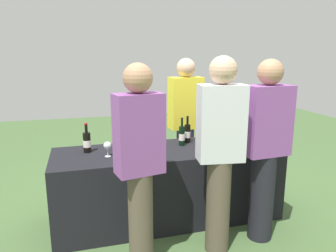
% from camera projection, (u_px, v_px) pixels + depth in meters
% --- Properties ---
extents(ground_plane, '(12.00, 12.00, 0.00)m').
position_uv_depth(ground_plane, '(168.00, 216.00, 3.50)').
color(ground_plane, '#476638').
extents(tasting_table, '(2.35, 0.77, 0.77)m').
position_uv_depth(tasting_table, '(168.00, 184.00, 3.41)').
color(tasting_table, black).
rests_on(tasting_table, ground_plane).
extents(wine_bottle_0, '(0.08, 0.08, 0.30)m').
position_uv_depth(wine_bottle_0, '(87.00, 142.00, 3.21)').
color(wine_bottle_0, black).
rests_on(wine_bottle_0, tasting_table).
extents(wine_bottle_1, '(0.07, 0.07, 0.31)m').
position_uv_depth(wine_bottle_1, '(118.00, 138.00, 3.33)').
color(wine_bottle_1, black).
rests_on(wine_bottle_1, tasting_table).
extents(wine_bottle_2, '(0.06, 0.06, 0.31)m').
position_uv_depth(wine_bottle_2, '(182.00, 136.00, 3.45)').
color(wine_bottle_2, black).
rests_on(wine_bottle_2, tasting_table).
extents(wine_bottle_3, '(0.07, 0.07, 0.30)m').
position_uv_depth(wine_bottle_3, '(187.00, 133.00, 3.57)').
color(wine_bottle_3, black).
rests_on(wine_bottle_3, tasting_table).
extents(wine_bottle_4, '(0.08, 0.08, 0.34)m').
position_uv_depth(wine_bottle_4, '(204.00, 133.00, 3.50)').
color(wine_bottle_4, black).
rests_on(wine_bottle_4, tasting_table).
extents(wine_bottle_5, '(0.08, 0.08, 0.30)m').
position_uv_depth(wine_bottle_5, '(217.00, 132.00, 3.64)').
color(wine_bottle_5, black).
rests_on(wine_bottle_5, tasting_table).
extents(wine_glass_0, '(0.08, 0.08, 0.15)m').
position_uv_depth(wine_glass_0, '(107.00, 146.00, 3.07)').
color(wine_glass_0, silver).
rests_on(wine_glass_0, tasting_table).
extents(wine_glass_1, '(0.07, 0.07, 0.13)m').
position_uv_depth(wine_glass_1, '(148.00, 145.00, 3.14)').
color(wine_glass_1, silver).
rests_on(wine_glass_1, tasting_table).
extents(wine_glass_2, '(0.07, 0.07, 0.15)m').
position_uv_depth(wine_glass_2, '(161.00, 143.00, 3.18)').
color(wine_glass_2, silver).
rests_on(wine_glass_2, tasting_table).
extents(wine_glass_3, '(0.07, 0.07, 0.14)m').
position_uv_depth(wine_glass_3, '(225.00, 139.00, 3.37)').
color(wine_glass_3, silver).
rests_on(wine_glass_3, tasting_table).
extents(wine_glass_4, '(0.07, 0.07, 0.15)m').
position_uv_depth(wine_glass_4, '(240.00, 136.00, 3.42)').
color(wine_glass_4, silver).
rests_on(wine_glass_4, tasting_table).
extents(ice_bucket, '(0.21, 0.21, 0.20)m').
position_uv_depth(ice_bucket, '(243.00, 132.00, 3.65)').
color(ice_bucket, silver).
rests_on(ice_bucket, tasting_table).
extents(server_pouring, '(0.41, 0.25, 1.70)m').
position_uv_depth(server_pouring, '(185.00, 121.00, 3.96)').
color(server_pouring, '#3F3351').
rests_on(server_pouring, ground_plane).
extents(guest_0, '(0.40, 0.27, 1.68)m').
position_uv_depth(guest_0, '(140.00, 161.00, 2.48)').
color(guest_0, brown).
rests_on(guest_0, ground_plane).
extents(guest_1, '(0.41, 0.26, 1.73)m').
position_uv_depth(guest_1, '(220.00, 149.00, 2.71)').
color(guest_1, brown).
rests_on(guest_1, ground_plane).
extents(guest_2, '(0.43, 0.26, 1.70)m').
position_uv_depth(guest_2, '(265.00, 146.00, 2.91)').
color(guest_2, black).
rests_on(guest_2, ground_plane).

